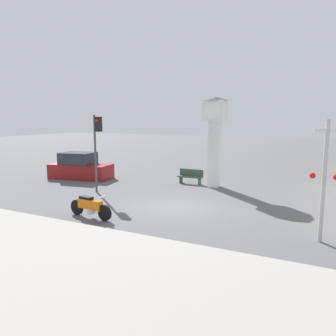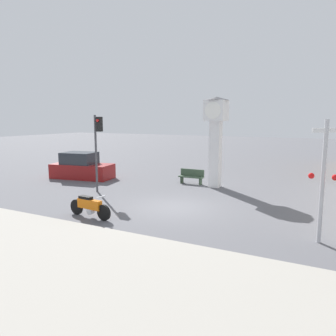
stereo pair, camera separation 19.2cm
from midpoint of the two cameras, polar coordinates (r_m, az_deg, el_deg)
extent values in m
plane|color=#56565B|center=(15.39, 0.80, -6.89)|extent=(120.00, 120.00, 0.00)
cube|color=#9E998E|center=(9.92, -17.72, -16.04)|extent=(36.00, 6.00, 0.10)
cylinder|color=black|center=(13.64, -11.39, -7.66)|extent=(0.67, 0.17, 0.66)
cylinder|color=black|center=(14.75, -15.92, -6.58)|extent=(0.67, 0.17, 0.66)
cube|color=orange|center=(14.12, -13.78, -6.16)|extent=(1.23, 0.36, 0.40)
cube|color=black|center=(14.22, -14.44, -5.03)|extent=(0.64, 0.31, 0.11)
cylinder|color=silver|center=(14.16, -13.58, -7.27)|extent=(0.33, 0.25, 0.31)
cube|color=silver|center=(13.56, -11.84, -4.97)|extent=(0.11, 0.49, 0.04)
cube|color=white|center=(19.79, 7.83, 2.38)|extent=(0.63, 0.63, 3.97)
cube|color=white|center=(19.68, 7.98, 9.88)|extent=(1.20, 1.20, 1.20)
cylinder|color=white|center=(19.11, 7.39, 9.93)|extent=(0.96, 0.02, 0.96)
cone|color=#333338|center=(19.71, 8.03, 11.91)|extent=(1.44, 1.44, 0.20)
cylinder|color=#47474C|center=(18.66, -12.82, 2.38)|extent=(0.12, 0.12, 4.30)
cube|color=black|center=(18.37, -12.26, 7.47)|extent=(0.28, 0.24, 0.80)
sphere|color=red|center=(18.25, -12.58, 8.08)|extent=(0.16, 0.16, 0.16)
cylinder|color=#B7B7BC|center=(11.87, 25.08, -2.25)|extent=(0.14, 0.14, 4.10)
cube|color=white|center=(11.69, 25.62, 5.96)|extent=(0.82, 0.82, 0.14)
sphere|color=red|center=(11.79, 23.44, -1.20)|extent=(0.20, 0.20, 0.20)
sphere|color=red|center=(11.78, 26.84, -1.43)|extent=(0.20, 0.20, 0.20)
cube|color=#384C38|center=(20.76, 3.63, -1.54)|extent=(1.60, 0.44, 0.08)
cube|color=#384C38|center=(20.89, 3.84, -0.78)|extent=(1.60, 0.06, 0.44)
cube|color=#384C38|center=(21.06, 2.01, -2.06)|extent=(0.08, 0.35, 0.41)
cube|color=#384C38|center=(20.57, 5.26, -2.35)|extent=(0.08, 0.35, 0.41)
cube|color=maroon|center=(23.39, -15.14, -0.55)|extent=(4.43, 2.44, 1.00)
cube|color=#262B33|center=(23.38, -15.64, 1.66)|extent=(2.43, 1.98, 0.80)
camera|label=1|loc=(0.10, -90.34, -0.05)|focal=35.00mm
camera|label=2|loc=(0.10, 89.66, 0.05)|focal=35.00mm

